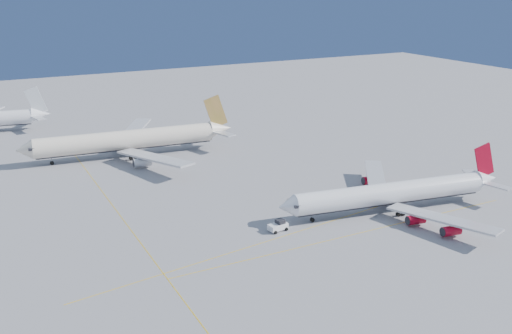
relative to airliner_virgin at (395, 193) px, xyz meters
name	(u,v)px	position (x,y,z in m)	size (l,w,h in m)	color
ground	(305,216)	(-21.76, 6.92, -4.58)	(500.00, 500.00, 0.00)	slate
taxiway_lines	(240,218)	(-36.47, 13.26, -4.57)	(118.86, 140.00, 0.02)	gold
airliner_virgin	(395,193)	(0.00, 0.00, 0.00)	(61.51, 54.74, 15.20)	white
airliner_etihad	(131,140)	(-45.28, 75.95, 0.96)	(69.77, 64.19, 18.20)	beige
pushback_tug	(278,226)	(-31.69, 2.71, -3.40)	(4.80, 3.32, 2.54)	white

